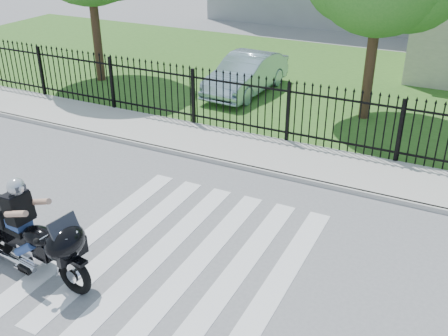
% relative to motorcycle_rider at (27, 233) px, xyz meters
% --- Properties ---
extents(ground, '(120.00, 120.00, 0.00)m').
position_rel_motorcycle_rider_xyz_m(ground, '(2.23, 1.48, -0.79)').
color(ground, slate).
rests_on(ground, ground).
extents(crosswalk, '(5.00, 5.50, 0.01)m').
position_rel_motorcycle_rider_xyz_m(crosswalk, '(2.23, 1.48, -0.79)').
color(crosswalk, silver).
rests_on(crosswalk, ground).
extents(sidewalk, '(40.00, 2.00, 0.12)m').
position_rel_motorcycle_rider_xyz_m(sidewalk, '(2.23, 6.48, -0.73)').
color(sidewalk, '#ADAAA3').
rests_on(sidewalk, ground).
extents(curb, '(40.00, 0.12, 0.12)m').
position_rel_motorcycle_rider_xyz_m(curb, '(2.23, 5.48, -0.73)').
color(curb, '#ADAAA3').
rests_on(curb, ground).
extents(grass_strip, '(40.00, 12.00, 0.02)m').
position_rel_motorcycle_rider_xyz_m(grass_strip, '(2.23, 13.48, -0.78)').
color(grass_strip, '#325D20').
rests_on(grass_strip, ground).
extents(iron_fence, '(26.00, 0.04, 1.80)m').
position_rel_motorcycle_rider_xyz_m(iron_fence, '(2.23, 7.48, 0.11)').
color(iron_fence, black).
rests_on(iron_fence, ground).
extents(motorcycle_rider, '(2.92, 1.16, 1.93)m').
position_rel_motorcycle_rider_xyz_m(motorcycle_rider, '(0.00, 0.00, 0.00)').
color(motorcycle_rider, black).
rests_on(motorcycle_rider, ground).
extents(parked_car, '(1.70, 4.24, 1.37)m').
position_rel_motorcycle_rider_xyz_m(parked_car, '(-0.63, 11.06, -0.09)').
color(parked_car, '#9FBAC8').
rests_on(parked_car, grass_strip).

